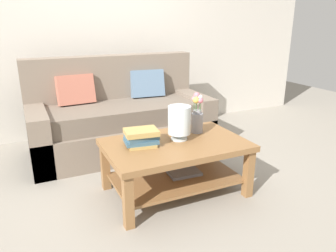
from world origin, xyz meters
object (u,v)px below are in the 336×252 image
Objects in this scene: coffee_table at (176,156)px; book_stack_main at (141,137)px; glass_hurricane_vase at (179,121)px; flower_pitcher at (197,116)px; couch at (120,119)px.

book_stack_main is (-0.29, 0.05, 0.20)m from coffee_table.
coffee_table is 3.99× the size of glass_hurricane_vase.
book_stack_main is 0.79× the size of flower_pitcher.
flower_pitcher is at bearing -68.17° from couch.
coffee_table is 3.20× the size of flower_pitcher.
book_stack_main is at bearing -170.67° from flower_pitcher.
coffee_table is at bearing -10.56° from book_stack_main.
book_stack_main is at bearing -97.90° from couch.
glass_hurricane_vase is at bearing -80.68° from couch.
flower_pitcher is at bearing 27.10° from coffee_table.
book_stack_main is (-0.16, -1.14, 0.18)m from couch.
book_stack_main is 0.36m from glass_hurricane_vase.
couch reaches higher than flower_pitcher.
coffee_table is 0.31m from glass_hurricane_vase.
glass_hurricane_vase is at bearing 40.87° from coffee_table.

